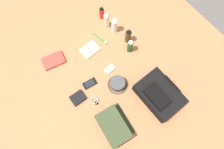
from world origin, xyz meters
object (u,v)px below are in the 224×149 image
object	(u,v)px
shampoo_bottle	(130,46)
cell_phone	(90,84)
toiletry_pouch	(114,126)
sunscreen_spray	(102,13)
toothpaste_tube	(114,26)
wallet	(78,98)
backpack	(159,95)
cologne_bottle	(128,36)
paperback_novel	(54,61)
media_player	(110,69)
notepad	(89,50)
lotion_bottle	(107,20)
bucket_hat	(118,84)
toothbrush	(101,39)
wristwatch	(95,101)

from	to	relation	value
shampoo_bottle	cell_phone	bearing A→B (deg)	-86.36
toiletry_pouch	sunscreen_spray	xyz separation A→B (m)	(-0.82, 0.53, 0.01)
toothpaste_tube	shampoo_bottle	bearing A→B (deg)	-5.11
wallet	backpack	bearing A→B (deg)	55.22
backpack	cologne_bottle	bearing A→B (deg)	165.60
toiletry_pouch	wallet	size ratio (longest dim) A/B	2.64
paperback_novel	media_player	world-z (taller)	paperback_novel
media_player	notepad	world-z (taller)	notepad
wallet	toothpaste_tube	bearing A→B (deg)	118.55
lotion_bottle	toothpaste_tube	bearing A→B (deg)	14.75
backpack	bucket_hat	size ratio (longest dim) A/B	2.16
sunscreen_spray	bucket_hat	bearing A→B (deg)	-26.95
lotion_bottle	paperback_novel	xyz separation A→B (m)	(-0.01, -0.56, -0.07)
backpack	wallet	bearing A→B (deg)	-127.44
bucket_hat	cell_phone	world-z (taller)	bucket_hat
bucket_hat	sunscreen_spray	distance (m)	0.66
toiletry_pouch	toothbrush	distance (m)	0.76
cologne_bottle	notepad	size ratio (longest dim) A/B	0.97
sunscreen_spray	shampoo_bottle	bearing A→B (deg)	-2.77
bucket_hat	wristwatch	xyz separation A→B (m)	(-0.01, -0.22, -0.03)
lotion_bottle	cell_phone	size ratio (longest dim) A/B	1.36
bucket_hat	media_player	bearing A→B (deg)	165.55
shampoo_bottle	wristwatch	xyz separation A→B (m)	(0.17, -0.50, -0.06)
cell_phone	toothbrush	bearing A→B (deg)	129.65
wristwatch	notepad	distance (m)	0.44
sunscreen_spray	toothbrush	xyz separation A→B (m)	(0.17, -0.15, -0.05)
bucket_hat	toothbrush	xyz separation A→B (m)	(-0.41, 0.15, -0.02)
backpack	toothbrush	size ratio (longest dim) A/B	2.09
media_player	toothbrush	xyz separation A→B (m)	(-0.27, 0.11, 0.00)
media_player	backpack	bearing A→B (deg)	19.84
backpack	notepad	world-z (taller)	backpack
backpack	wallet	distance (m)	0.64
toothpaste_tube	paperback_novel	size ratio (longest dim) A/B	0.80
backpack	toiletry_pouch	world-z (taller)	backpack
lotion_bottle	wallet	size ratio (longest dim) A/B	1.46
wallet	bucket_hat	bearing A→B (deg)	73.15
shampoo_bottle	notepad	world-z (taller)	shampoo_bottle
cell_phone	toothbrush	world-z (taller)	toothbrush
wristwatch	toothbrush	xyz separation A→B (m)	(-0.40, 0.37, 0.00)
toothpaste_tube	cell_phone	xyz separation A→B (m)	(0.26, -0.47, -0.07)
lotion_bottle	notepad	bearing A→B (deg)	-69.37
backpack	bucket_hat	distance (m)	0.33
toothpaste_tube	wallet	bearing A→B (deg)	-64.11
lotion_bottle	wallet	distance (m)	0.71
sunscreen_spray	cologne_bottle	world-z (taller)	cologne_bottle
shampoo_bottle	notepad	xyz separation A→B (m)	(-0.21, -0.27, -0.06)
toiletry_pouch	bucket_hat	size ratio (longest dim) A/B	1.79
sunscreen_spray	wristwatch	bearing A→B (deg)	-42.21
cologne_bottle	toiletry_pouch	bearing A→B (deg)	-48.34
wallet	lotion_bottle	bearing A→B (deg)	125.33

